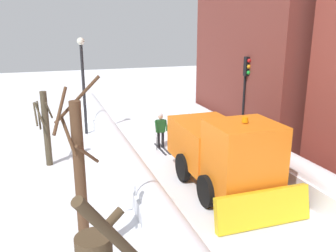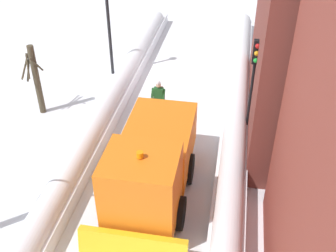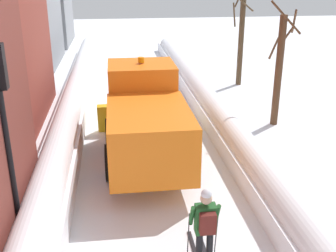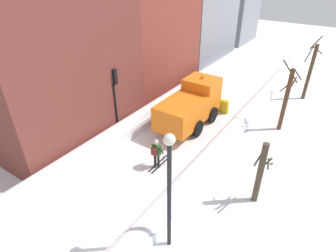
% 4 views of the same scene
% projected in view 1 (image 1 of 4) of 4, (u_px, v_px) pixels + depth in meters
% --- Properties ---
extents(ground_plane, '(80.00, 80.00, 0.00)m').
position_uv_depth(ground_plane, '(233.00, 203.00, 12.45)').
color(ground_plane, white).
extents(snowbank_left, '(1.10, 36.00, 1.25)m').
position_uv_depth(snowbank_left, '(303.00, 177.00, 13.17)').
color(snowbank_left, white).
rests_on(snowbank_left, ground).
extents(snowbank_right, '(1.10, 36.00, 1.06)m').
position_uv_depth(snowbank_right, '(154.00, 204.00, 11.45)').
color(snowbank_right, white).
rests_on(snowbank_right, ground).
extents(plow_truck, '(3.20, 5.98, 3.12)m').
position_uv_depth(plow_truck, '(223.00, 151.00, 13.23)').
color(plow_truck, orange).
rests_on(plow_truck, ground).
extents(skier, '(0.62, 1.80, 1.81)m').
position_uv_depth(skier, '(161.00, 128.00, 17.81)').
color(skier, black).
rests_on(skier, ground).
extents(traffic_light_pole, '(0.28, 0.42, 4.50)m').
position_uv_depth(traffic_light_pole, '(246.00, 85.00, 17.27)').
color(traffic_light_pole, black).
rests_on(traffic_light_pole, ground).
extents(street_lamp, '(0.40, 0.40, 5.30)m').
position_uv_depth(street_lamp, '(83.00, 74.00, 19.50)').
color(street_lamp, black).
rests_on(street_lamp, ground).
extents(bare_tree_near, '(0.79, 1.13, 3.28)m').
position_uv_depth(bare_tree_near, '(46.00, 127.00, 15.41)').
color(bare_tree_near, '#463D2C').
rests_on(bare_tree_near, ground).
extents(bare_tree_mid, '(1.23, 1.23, 4.80)m').
position_uv_depth(bare_tree_mid, '(80.00, 180.00, 8.88)').
color(bare_tree_mid, '#4F3421').
rests_on(bare_tree_mid, ground).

